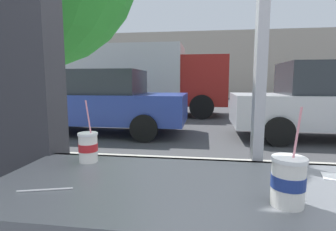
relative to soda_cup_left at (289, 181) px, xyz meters
The scene contains 9 objects.
ground_plane 8.49m from the soda_cup_left, 90.02° to the left, with size 60.00×60.00×0.00m, color #424244.
sidewalk_strip 2.26m from the soda_cup_left, 90.07° to the left, with size 16.00×2.80×0.13m, color #B2ADA3.
building_facade_far 22.15m from the soda_cup_left, 90.01° to the left, with size 28.00×1.20×5.53m, color #A89E8E.
soda_cup_left is the anchor object (origin of this frame).
soda_cup_right 0.88m from the soda_cup_left, 157.77° to the left, with size 0.09×0.09×0.30m.
loose_straw 0.82m from the soda_cup_left, behind, with size 0.01×0.01×0.19m, color white.
parked_car_blue 6.54m from the soda_cup_left, 118.00° to the left, with size 4.61×1.96×1.68m.
parked_car_silver 6.41m from the soda_cup_left, 64.22° to the left, with size 4.70×1.91×1.83m.
box_truck 10.28m from the soda_cup_left, 107.49° to the left, with size 7.11×2.44×2.81m.
Camera 1 is at (-0.26, -1.23, 1.39)m, focal length 27.75 mm.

